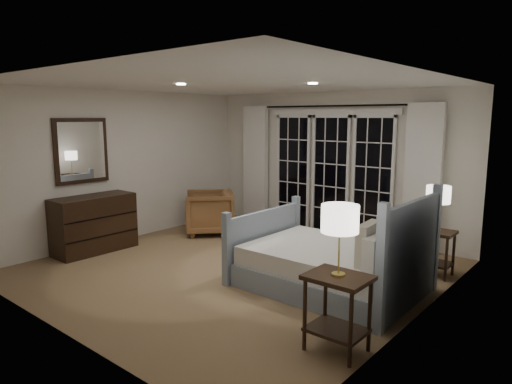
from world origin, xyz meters
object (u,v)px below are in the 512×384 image
Objects in this scene: armchair at (210,212)px; nightstand_left at (337,301)px; dresser at (94,224)px; bed at (334,264)px; nightstand_right at (435,246)px; lamp_left at (340,219)px; lamp_right at (438,195)px.

nightstand_left is at bearing 14.13° from armchair.
armchair is 2.00m from dresser.
bed is 3.42× the size of nightstand_right.
lamp_left is at bearing -89.73° from nightstand_right.
lamp_left reaches higher than nightstand_right.
lamp_right is at bearing 90.27° from lamp_left.
nightstand_left is 4.44m from dresser.
bed reaches higher than dresser.
nightstand_left is at bearing -3.63° from dresser.
bed reaches higher than nightstand_right.
nightstand_left is at bearing -89.73° from lamp_right.
bed is at bearing 27.15° from armchair.
bed is at bearing 15.27° from dresser.
nightstand_left is 0.57× the size of dresser.
lamp_left is at bearing -58.55° from bed.
nightstand_left is 4.44m from armchair.
nightstand_left is at bearing 153.43° from lamp_left.
bed is 1.74m from lamp_left.
nightstand_right is 2.68m from lamp_left.
dresser is (-4.43, 0.28, -0.03)m from nightstand_left.
lamp_left is (0.01, -2.56, 0.81)m from nightstand_right.
bed reaches higher than lamp_right.
dresser is (-4.42, -2.28, 0.04)m from nightstand_right.
armchair is at bearing 73.16° from dresser.
nightstand_right is (0.77, 1.28, 0.08)m from bed.
bed is 1.50m from nightstand_right.
nightstand_right is at bearing 27.25° from dresser.
armchair is 0.68× the size of dresser.
lamp_right reaches higher than dresser.
nightstand_right is 4.97m from dresser.
armchair reaches higher than nightstand_left.
lamp_right is 0.70× the size of armchair.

